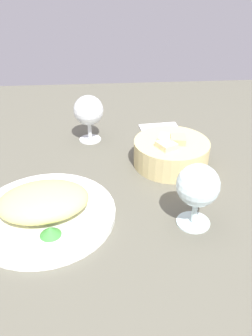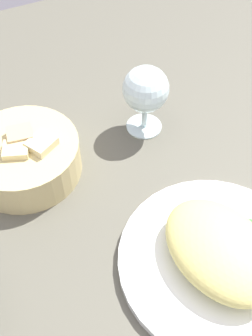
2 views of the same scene
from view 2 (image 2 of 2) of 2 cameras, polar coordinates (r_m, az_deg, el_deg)
name	(u,v)px [view 2 (image 2 of 2)]	position (r cm, az deg, el deg)	size (l,w,h in cm)	color
ground_plane	(126,251)	(58.94, 0.03, -11.48)	(140.00, 140.00, 2.00)	#575548
plate	(216,261)	(57.61, 12.50, -12.55)	(26.57, 26.57, 1.40)	white
omelette	(221,249)	(54.85, 13.06, -11.01)	(16.85, 12.24, 4.98)	#DCD072
lettuce_garnish	(250,226)	(59.65, 16.87, -7.79)	(3.81, 3.81, 1.71)	#398636
bread_basket	(25,157)	(65.50, -13.97, 1.53)	(17.53, 17.53, 7.36)	tan
wine_glass_near	(146,91)	(67.26, 2.76, 10.66)	(7.69, 7.69, 12.36)	silver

